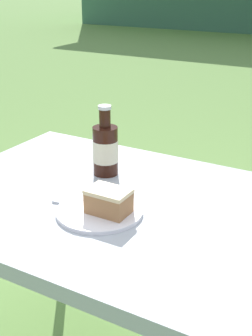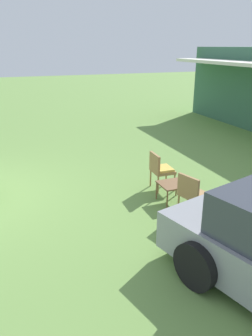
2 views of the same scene
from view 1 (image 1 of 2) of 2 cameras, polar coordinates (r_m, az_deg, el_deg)
patio_table at (r=1.29m, az=-2.23°, el=-6.32°), size 0.98×0.74×0.72m
cake_on_plate at (r=1.16m, az=-2.70°, el=-4.69°), size 0.22×0.22×0.07m
cola_bottle_near at (r=1.38m, az=-2.53°, el=2.36°), size 0.08×0.08×0.21m
fork at (r=1.21m, az=-5.53°, el=-4.77°), size 0.17×0.03×0.01m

